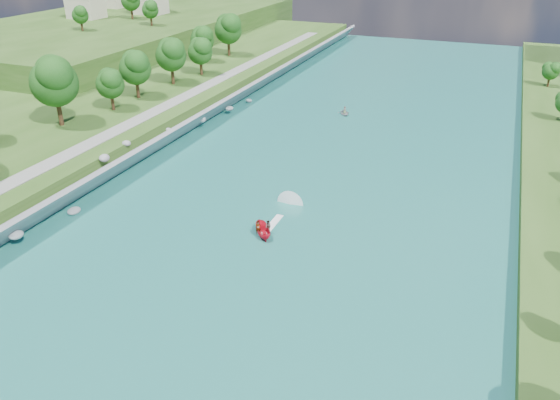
% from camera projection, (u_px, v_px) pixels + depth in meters
% --- Properties ---
extents(ground, '(260.00, 260.00, 0.00)m').
position_uv_depth(ground, '(236.00, 271.00, 57.23)').
color(ground, '#2D5119').
rests_on(ground, ground).
extents(river_water, '(55.00, 240.00, 0.10)m').
position_uv_depth(river_water, '(301.00, 194.00, 73.79)').
color(river_water, '#1B6267').
rests_on(river_water, ground).
extents(berm_west, '(45.00, 240.00, 3.50)m').
position_uv_depth(berm_west, '(16.00, 135.00, 89.73)').
color(berm_west, '#2D5119').
rests_on(berm_west, ground).
extents(ridge_west, '(60.00, 120.00, 9.00)m').
position_uv_depth(ridge_west, '(126.00, 32.00, 161.54)').
color(ridge_west, '#2D5119').
rests_on(ridge_west, ground).
extents(riprap_bank, '(4.43, 236.00, 4.32)m').
position_uv_depth(riprap_bank, '(136.00, 157.00, 81.07)').
color(riprap_bank, slate).
rests_on(riprap_bank, ground).
extents(riverside_path, '(3.00, 200.00, 0.10)m').
position_uv_depth(riverside_path, '(101.00, 138.00, 83.08)').
color(riverside_path, gray).
rests_on(riverside_path, berm_west).
extents(trees_ridge, '(18.90, 41.97, 10.89)m').
position_uv_depth(trees_ridge, '(140.00, 0.00, 154.36)').
color(trees_ridge, '#144412').
rests_on(trees_ridge, ridge_west).
extents(motorboat, '(3.60, 18.73, 2.02)m').
position_uv_depth(motorboat, '(269.00, 224.00, 64.90)').
color(motorboat, red).
rests_on(motorboat, river_water).
extents(raft, '(3.47, 3.87, 1.56)m').
position_uv_depth(raft, '(345.00, 113.00, 104.62)').
color(raft, gray).
rests_on(raft, river_water).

